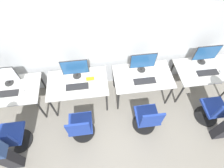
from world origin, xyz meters
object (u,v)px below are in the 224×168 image
at_px(office_chair_right, 147,119).
at_px(mouse_far_left, 23,91).
at_px(mouse_left, 92,84).
at_px(office_chair_far_right, 214,111).
at_px(mouse_right, 159,79).
at_px(monitor_left, 75,68).
at_px(office_chair_far_left, 12,138).
at_px(monitor_right, 143,62).
at_px(keyboard_far_right, 208,73).
at_px(mouse_far_right, 221,71).
at_px(keyboard_right, 145,81).
at_px(monitor_far_right, 206,54).
at_px(keyboard_left, 77,87).
at_px(monitor_far_left, 3,75).
at_px(keyboard_far_left, 6,94).
at_px(office_chair_left, 81,127).

bearing_deg(office_chair_right, mouse_far_left, 162.76).
relative_size(mouse_left, office_chair_far_right, 0.10).
bearing_deg(mouse_right, monitor_left, 170.01).
height_order(office_chair_far_left, monitor_right, monitor_right).
bearing_deg(office_chair_far_right, monitor_right, 143.85).
xyz_separation_m(keyboard_far_right, mouse_far_right, (0.29, -0.01, 0.01)).
bearing_deg(keyboard_right, monitor_far_right, 14.73).
bearing_deg(mouse_far_right, mouse_right, -179.50).
relative_size(mouse_far_left, office_chair_far_right, 0.10).
bearing_deg(mouse_right, keyboard_left, 179.50).
distance_m(monitor_right, mouse_right, 0.47).
height_order(mouse_far_left, monitor_right, monitor_right).
relative_size(monitor_right, office_chair_right, 0.58).
relative_size(mouse_far_left, monitor_far_right, 0.17).
bearing_deg(keyboard_left, monitor_far_right, 6.76).
xyz_separation_m(monitor_far_left, office_chair_far_left, (0.08, -1.01, -0.59)).
xyz_separation_m(keyboard_far_left, office_chair_far_right, (4.00, -0.71, -0.35)).
bearing_deg(keyboard_right, monitor_right, 90.00).
relative_size(keyboard_far_left, monitor_left, 0.85).
bearing_deg(mouse_left, mouse_far_right, -0.43).
relative_size(mouse_left, keyboard_far_right, 0.20).
bearing_deg(office_chair_far_left, office_chair_right, 0.97).
bearing_deg(office_chair_left, keyboard_far_right, 14.83).
bearing_deg(monitor_far_left, keyboard_far_left, -90.00).
bearing_deg(office_chair_left, keyboard_far_left, 152.09).
relative_size(mouse_right, office_chair_right, 0.10).
relative_size(keyboard_left, mouse_left, 4.89).
bearing_deg(keyboard_far_right, office_chair_far_left, -169.22).
xyz_separation_m(monitor_far_left, mouse_far_left, (0.31, -0.25, -0.23)).
bearing_deg(keyboard_right, keyboard_far_right, 1.83).
relative_size(office_chair_far_left, mouse_right, 9.93).
bearing_deg(monitor_far_right, mouse_right, -162.31).
bearing_deg(monitor_far_left, monitor_right, 0.03).
bearing_deg(office_chair_right, keyboard_far_right, 26.88).
xyz_separation_m(mouse_far_right, office_chair_far_right, (-0.30, -0.70, -0.36)).
bearing_deg(office_chair_far_left, office_chair_left, 1.89).
height_order(office_chair_left, keyboard_right, office_chair_left).
distance_m(monitor_left, mouse_left, 0.45).
relative_size(office_chair_right, mouse_far_right, 9.93).
height_order(keyboard_far_left, mouse_right, mouse_right).
distance_m(keyboard_far_right, mouse_far_right, 0.29).
bearing_deg(monitor_left, monitor_far_right, 0.93).
xyz_separation_m(keyboard_left, office_chair_far_right, (2.66, -0.70, -0.35)).
relative_size(mouse_far_left, keyboard_far_right, 0.20).
bearing_deg(keyboard_far_left, keyboard_far_right, -0.03).
relative_size(mouse_right, office_chair_far_right, 0.10).
bearing_deg(monitor_left, mouse_left, -42.30).
bearing_deg(mouse_right, keyboard_right, -176.11).
distance_m(keyboard_left, keyboard_far_right, 2.67).
bearing_deg(office_chair_right, office_chair_left, -179.93).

